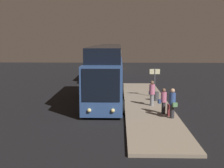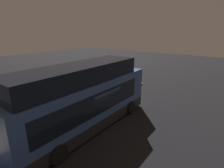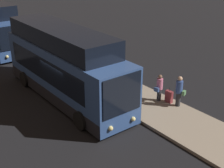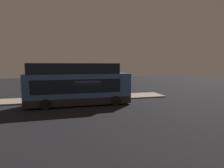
% 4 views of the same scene
% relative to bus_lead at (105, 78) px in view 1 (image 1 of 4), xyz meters
% --- Properties ---
extents(ground, '(80.00, 80.00, 0.00)m').
position_rel_bus_lead_xyz_m(ground, '(0.80, -0.17, -1.85)').
color(ground, black).
extents(platform, '(20.00, 3.15, 0.16)m').
position_rel_bus_lead_xyz_m(platform, '(0.80, 3.00, -1.78)').
color(platform, gray).
rests_on(platform, ground).
extents(bus_lead, '(10.23, 2.79, 4.16)m').
position_rel_bus_lead_xyz_m(bus_lead, '(0.00, 0.00, 0.00)').
color(bus_lead, '#33518C').
rests_on(bus_lead, ground).
extents(bus_second, '(11.23, 2.70, 4.06)m').
position_rel_bus_lead_xyz_m(bus_second, '(-13.23, 0.00, -0.05)').
color(bus_second, '#33518C').
rests_on(bus_second, ground).
extents(bus_third, '(10.96, 2.80, 3.05)m').
position_rel_bus_lead_xyz_m(bus_third, '(-27.35, 0.00, -0.34)').
color(bus_third, beige).
rests_on(bus_third, ground).
extents(passenger_boarding, '(0.60, 0.44, 1.73)m').
position_rel_bus_lead_xyz_m(passenger_boarding, '(1.58, 3.30, -0.77)').
color(passenger_boarding, gray).
rests_on(passenger_boarding, platform).
extents(passenger_waiting, '(0.62, 0.50, 1.74)m').
position_rel_bus_lead_xyz_m(passenger_waiting, '(5.02, 4.13, -0.76)').
color(passenger_waiting, '#2D2D33').
rests_on(passenger_waiting, platform).
extents(passenger_with_bags, '(0.40, 0.56, 1.57)m').
position_rel_bus_lead_xyz_m(passenger_with_bags, '(3.90, 3.77, -0.86)').
color(passenger_with_bags, '#2D2D33').
rests_on(passenger_with_bags, platform).
extents(suitcase, '(0.44, 0.21, 0.92)m').
position_rel_bus_lead_xyz_m(suitcase, '(4.40, 4.06, -1.36)').
color(suitcase, maroon).
rests_on(suitcase, platform).
extents(sign_post, '(0.10, 0.81, 2.26)m').
position_rel_bus_lead_xyz_m(sign_post, '(-1.74, 3.84, -0.25)').
color(sign_post, '#4C4C51').
rests_on(sign_post, platform).
extents(trash_bin, '(0.44, 0.44, 0.65)m').
position_rel_bus_lead_xyz_m(trash_bin, '(-0.18, 3.78, -1.37)').
color(trash_bin, '#3F3F44').
rests_on(trash_bin, platform).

